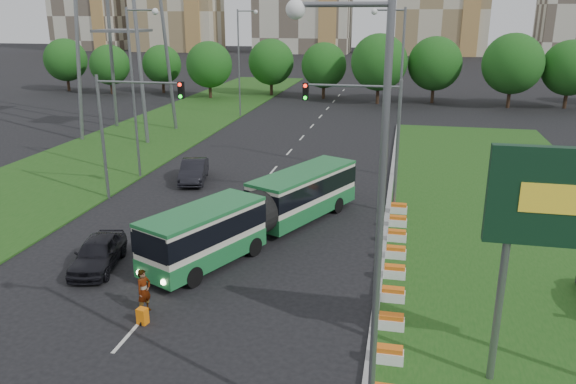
% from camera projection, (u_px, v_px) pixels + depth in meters
% --- Properties ---
extents(ground, '(360.00, 360.00, 0.00)m').
position_uv_depth(ground, '(247.00, 275.00, 26.10)').
color(ground, black).
rests_on(ground, ground).
extents(grass_median, '(14.00, 60.00, 0.15)m').
position_uv_depth(grass_median, '(513.00, 232.00, 30.98)').
color(grass_median, '#1E4E16').
rests_on(grass_median, ground).
extents(median_kerb, '(0.30, 60.00, 0.18)m').
position_uv_depth(median_kerb, '(386.00, 222.00, 32.34)').
color(median_kerb, '#9B9B9B').
rests_on(median_kerb, ground).
extents(left_verge, '(12.00, 110.00, 0.10)m').
position_uv_depth(left_verge, '(136.00, 141.00, 52.91)').
color(left_verge, '#1E4E16').
rests_on(left_verge, ground).
extents(lane_markings, '(0.20, 100.00, 0.01)m').
position_uv_depth(lane_markings, '(279.00, 163.00, 45.32)').
color(lane_markings, silver).
rests_on(lane_markings, ground).
extents(flower_planters, '(1.10, 18.10, 0.60)m').
position_uv_depth(flower_planters, '(394.00, 272.00, 25.39)').
color(flower_planters, white).
rests_on(flower_planters, grass_median).
extents(traffic_mast_median, '(5.76, 0.32, 8.00)m').
position_uv_depth(traffic_mast_median, '(371.00, 125.00, 32.85)').
color(traffic_mast_median, slate).
rests_on(traffic_mast_median, ground).
extents(traffic_mast_left, '(5.76, 0.32, 8.00)m').
position_uv_depth(traffic_mast_left, '(124.00, 118.00, 34.89)').
color(traffic_mast_left, slate).
rests_on(traffic_mast_left, ground).
extents(street_lamps, '(36.00, 60.00, 12.00)m').
position_uv_depth(street_lamps, '(243.00, 109.00, 34.17)').
color(street_lamps, slate).
rests_on(street_lamps, ground).
extents(tree_line, '(120.00, 8.00, 9.00)m').
position_uv_depth(tree_line, '(433.00, 69.00, 74.02)').
color(tree_line, '#1A4F15').
rests_on(tree_line, ground).
extents(articulated_bus, '(2.40, 15.37, 2.53)m').
position_uv_depth(articulated_bus, '(258.00, 210.00, 30.03)').
color(articulated_bus, silver).
rests_on(articulated_bus, ground).
extents(car_left_near, '(2.67, 4.76, 1.53)m').
position_uv_depth(car_left_near, '(98.00, 253.00, 26.61)').
color(car_left_near, black).
rests_on(car_left_near, ground).
extents(car_left_far, '(2.75, 5.03, 1.57)m').
position_uv_depth(car_left_far, '(194.00, 171.00, 40.31)').
color(car_left_far, black).
rests_on(car_left_far, ground).
extents(pedestrian, '(0.65, 0.79, 1.86)m').
position_uv_depth(pedestrian, '(144.00, 291.00, 22.62)').
color(pedestrian, gray).
rests_on(pedestrian, ground).
extents(shopping_trolley, '(0.38, 0.40, 0.66)m').
position_uv_depth(shopping_trolley, '(142.00, 316.00, 21.90)').
color(shopping_trolley, orange).
rests_on(shopping_trolley, ground).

